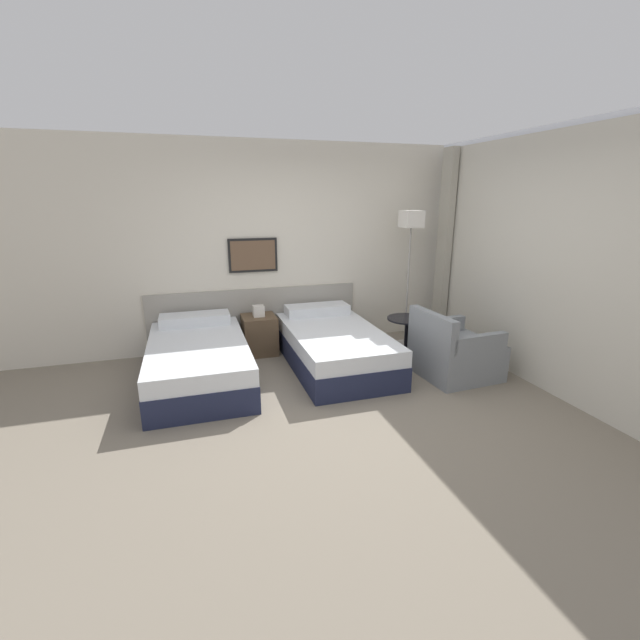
# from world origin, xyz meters

# --- Properties ---
(ground_plane) EXTENTS (16.00, 16.00, 0.00)m
(ground_plane) POSITION_xyz_m (0.00, 0.00, 0.00)
(ground_plane) COLOR slate
(wall_headboard) EXTENTS (10.00, 0.10, 2.70)m
(wall_headboard) POSITION_xyz_m (-0.03, 2.15, 1.30)
(wall_headboard) COLOR beige
(wall_headboard) RESTS_ON ground_plane
(wall_window) EXTENTS (0.21, 4.63, 2.70)m
(wall_window) POSITION_xyz_m (2.21, -0.08, 1.34)
(wall_window) COLOR white
(wall_window) RESTS_ON ground_plane
(bed_near_door) EXTENTS (1.06, 1.93, 0.59)m
(bed_near_door) POSITION_xyz_m (-1.36, 1.14, 0.24)
(bed_near_door) COLOR #1E233D
(bed_near_door) RESTS_ON ground_plane
(bed_near_window) EXTENTS (1.06, 1.93, 0.59)m
(bed_near_window) POSITION_xyz_m (0.24, 1.14, 0.24)
(bed_near_window) COLOR #1E233D
(bed_near_window) RESTS_ON ground_plane
(nightstand) EXTENTS (0.43, 0.44, 0.65)m
(nightstand) POSITION_xyz_m (-0.56, 1.83, 0.26)
(nightstand) COLOR brown
(nightstand) RESTS_ON ground_plane
(floor_lamp) EXTENTS (0.26, 0.26, 1.83)m
(floor_lamp) POSITION_xyz_m (1.46, 1.60, 1.56)
(floor_lamp) COLOR #9E9993
(floor_lamp) RESTS_ON ground_plane
(side_table) EXTENTS (0.51, 0.51, 0.53)m
(side_table) POSITION_xyz_m (1.21, 1.10, 0.38)
(side_table) COLOR black
(side_table) RESTS_ON ground_plane
(armchair) EXTENTS (0.86, 0.84, 0.78)m
(armchair) POSITION_xyz_m (1.46, 0.43, 0.26)
(armchair) COLOR gray
(armchair) RESTS_ON ground_plane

